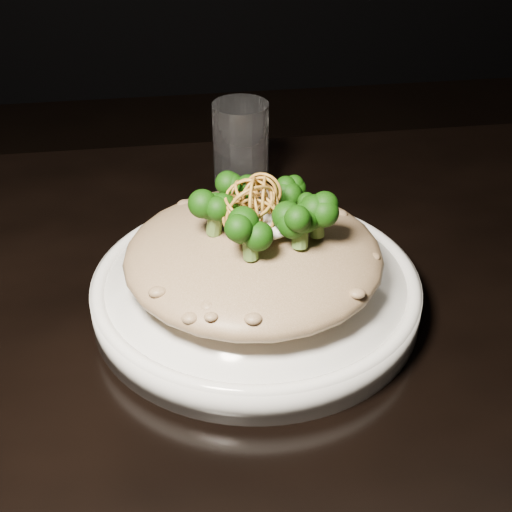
% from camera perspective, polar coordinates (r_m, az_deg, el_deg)
% --- Properties ---
extents(table, '(1.10, 0.80, 0.75)m').
position_cam_1_polar(table, '(0.69, 4.65, -11.23)').
color(table, black).
rests_on(table, ground).
extents(plate, '(0.29, 0.29, 0.03)m').
position_cam_1_polar(plate, '(0.65, 0.00, -2.91)').
color(plate, white).
rests_on(plate, table).
extents(risotto, '(0.23, 0.23, 0.05)m').
position_cam_1_polar(risotto, '(0.62, -0.21, 0.05)').
color(risotto, brown).
rests_on(risotto, plate).
extents(broccoli, '(0.14, 0.14, 0.05)m').
position_cam_1_polar(broccoli, '(0.60, 0.34, 3.89)').
color(broccoli, black).
rests_on(broccoli, risotto).
extents(cheese, '(0.07, 0.07, 0.02)m').
position_cam_1_polar(cheese, '(0.61, 0.36, 3.04)').
color(cheese, silver).
rests_on(cheese, risotto).
extents(shallots, '(0.05, 0.05, 0.03)m').
position_cam_1_polar(shallots, '(0.59, -0.44, 4.73)').
color(shallots, brown).
rests_on(shallots, cheese).
extents(drinking_glass, '(0.08, 0.08, 0.11)m').
position_cam_1_polar(drinking_glass, '(0.81, -1.22, 8.47)').
color(drinking_glass, white).
rests_on(drinking_glass, table).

